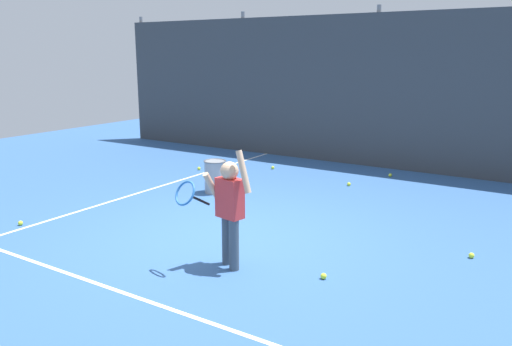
{
  "coord_description": "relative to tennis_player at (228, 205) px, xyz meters",
  "views": [
    {
      "loc": [
        3.75,
        -5.17,
        2.34
      ],
      "look_at": [
        0.29,
        0.21,
        0.85
      ],
      "focal_mm": 36.25,
      "sensor_mm": 36.0,
      "label": 1
    }
  ],
  "objects": [
    {
      "name": "fence_post_0",
      "position": [
        -7.14,
        6.01,
        0.91
      ],
      "size": [
        0.09,
        0.09,
        3.28
      ],
      "primitive_type": "cylinder",
      "color": "slate",
      "rests_on": "ground"
    },
    {
      "name": "tennis_ball_4",
      "position": [
        -0.29,
        4.12,
        -0.69
      ],
      "size": [
        0.07,
        0.07,
        0.07
      ],
      "primitive_type": "sphere",
      "color": "#CCE033",
      "rests_on": "ground"
    },
    {
      "name": "ball_hopper",
      "position": [
        -2.04,
        2.45,
        -0.44
      ],
      "size": [
        0.38,
        0.38,
        0.56
      ],
      "color": "gray",
      "rests_on": "ground"
    },
    {
      "name": "tennis_ball_6",
      "position": [
        0.11,
        5.21,
        -0.69
      ],
      "size": [
        0.07,
        0.07,
        0.07
      ],
      "primitive_type": "sphere",
      "color": "#CCE033",
      "rests_on": "ground"
    },
    {
      "name": "ground_plane",
      "position": [
        -0.57,
        0.79,
        -0.73
      ],
      "size": [
        20.0,
        20.0,
        0.0
      ],
      "primitive_type": "plane",
      "color": "#335B93"
    },
    {
      "name": "court_line_baseline",
      "position": [
        -0.57,
        -1.1,
        -0.72
      ],
      "size": [
        9.0,
        0.05,
        0.0
      ],
      "primitive_type": "cube",
      "color": "white",
      "rests_on": "ground"
    },
    {
      "name": "fence_post_2",
      "position": [
        -0.57,
        6.01,
        0.91
      ],
      "size": [
        0.09,
        0.09,
        3.28
      ],
      "primitive_type": "cylinder",
      "color": "slate",
      "rests_on": "ground"
    },
    {
      "name": "fence_post_1",
      "position": [
        -3.86,
        6.01,
        0.91
      ],
      "size": [
        0.09,
        0.09,
        3.28
      ],
      "primitive_type": "cylinder",
      "color": "slate",
      "rests_on": "ground"
    },
    {
      "name": "tennis_ball_1",
      "position": [
        -2.15,
        4.56,
        -0.69
      ],
      "size": [
        0.07,
        0.07,
        0.07
      ],
      "primitive_type": "sphere",
      "color": "#CCE033",
      "rests_on": "ground"
    },
    {
      "name": "court_line_sideline",
      "position": [
        -3.13,
        1.79,
        -0.72
      ],
      "size": [
        0.05,
        9.0,
        0.0
      ],
      "primitive_type": "cube",
      "color": "white",
      "rests_on": "ground"
    },
    {
      "name": "tennis_ball_7",
      "position": [
        -3.27,
        -0.41,
        -0.69
      ],
      "size": [
        0.07,
        0.07,
        0.07
      ],
      "primitive_type": "sphere",
      "color": "#CCE033",
      "rests_on": "ground"
    },
    {
      "name": "tennis_ball_0",
      "position": [
        1.04,
        0.28,
        -0.69
      ],
      "size": [
        0.07,
        0.07,
        0.07
      ],
      "primitive_type": "sphere",
      "color": "#CCE033",
      "rests_on": "ground"
    },
    {
      "name": "back_fence_windscreen",
      "position": [
        -0.57,
        5.95,
        0.84
      ],
      "size": [
        13.44,
        0.08,
        3.13
      ],
      "primitive_type": "cube",
      "color": "#383D42",
      "rests_on": "ground"
    },
    {
      "name": "tennis_player",
      "position": [
        0.0,
        0.0,
        0.0
      ],
      "size": [
        0.8,
        0.57,
        1.35
      ],
      "rotation": [
        0.0,
        0.0,
        -0.19
      ],
      "color": "#3F4C59",
      "rests_on": "ground"
    },
    {
      "name": "tennis_ball_2",
      "position": [
        2.24,
        1.74,
        -0.69
      ],
      "size": [
        0.07,
        0.07,
        0.07
      ],
      "primitive_type": "sphere",
      "color": "#CCE033",
      "rests_on": "ground"
    },
    {
      "name": "tennis_ball_5",
      "position": [
        -3.38,
        3.66,
        -0.69
      ],
      "size": [
        0.07,
        0.07,
        0.07
      ],
      "primitive_type": "sphere",
      "color": "#CCE033",
      "rests_on": "ground"
    }
  ]
}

